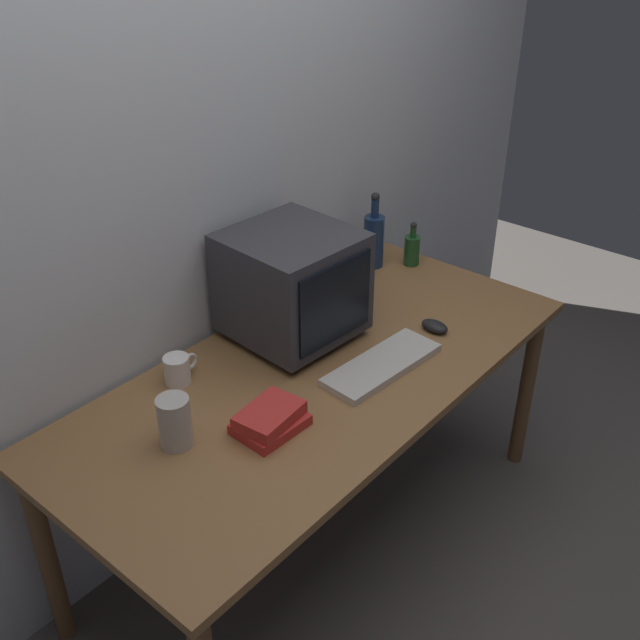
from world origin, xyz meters
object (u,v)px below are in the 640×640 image
Objects in this scene: cd_spindle at (350,286)px; book_stack at (270,420)px; crt_monitor at (292,285)px; bottle_tall at (374,239)px; keyboard at (382,365)px; mug at (178,369)px; metal_canister at (175,422)px; bottle_short at (412,249)px; computer_mouse at (435,326)px.

book_stack is at bearing -157.16° from cd_spindle.
book_stack is (-0.41, -0.28, -0.16)m from crt_monitor.
crt_monitor reaches higher than bottle_tall.
cd_spindle reaches higher than keyboard.
keyboard is at bearing -43.10° from mug.
metal_canister is at bearing -131.68° from mug.
crt_monitor reaches higher than bottle_short.
crt_monitor is 0.46m from mug.
book_stack is (-1.11, -0.28, -0.03)m from bottle_short.
book_stack is 0.84m from cd_spindle.
computer_mouse is 0.74m from book_stack.
computer_mouse reaches higher than keyboard.
bottle_tall is at bearing 134.13° from bottle_short.
computer_mouse is (0.30, -0.01, 0.01)m from keyboard.
book_stack is at bearing -145.46° from crt_monitor.
crt_monitor reaches higher than mug.
crt_monitor reaches higher than book_stack.
book_stack reaches higher than keyboard.
cd_spindle is at bearing 6.94° from crt_monitor.
bottle_tall is (0.26, 0.46, 0.10)m from computer_mouse.
bottle_short is 1.50× the size of cd_spindle.
keyboard is 3.50× the size of cd_spindle.
crt_monitor is 2.27× the size of bottle_short.
crt_monitor is 3.41× the size of cd_spindle.
computer_mouse is at bearing -30.01° from mug.
bottle_short is 1.32m from metal_canister.
cd_spindle is at bearing -164.56° from bottle_tall.
keyboard is 0.63m from mug.
keyboard is 2.80× the size of metal_canister.
mug is at bearing 92.15° from book_stack.
computer_mouse is at bearing -12.97° from metal_canister.
bottle_tall reaches higher than mug.
bottle_tall is at bearing 21.23° from book_stack.
keyboard is at bearing -141.05° from bottle_tall.
metal_canister is (-0.21, 0.15, 0.04)m from book_stack.
bottle_tall is 2.04× the size of metal_canister.
computer_mouse is 0.98m from metal_canister.
metal_canister reaches higher than cd_spindle.
cd_spindle is (0.78, 0.33, -0.01)m from book_stack.
book_stack is at bearing 176.68° from keyboard.
computer_mouse is (0.33, -0.35, -0.17)m from crt_monitor.
mug is at bearing 152.26° from computer_mouse.
bottle_short is (0.37, 0.34, 0.05)m from computer_mouse.
keyboard is 1.38× the size of bottle_tall.
bottle_short reaches higher than cd_spindle.
keyboard is 0.75m from bottle_short.
computer_mouse is at bearing -5.06° from book_stack.
keyboard is 3.50× the size of mug.
mug is 0.29m from metal_canister.
computer_mouse is 0.53m from bottle_tall.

